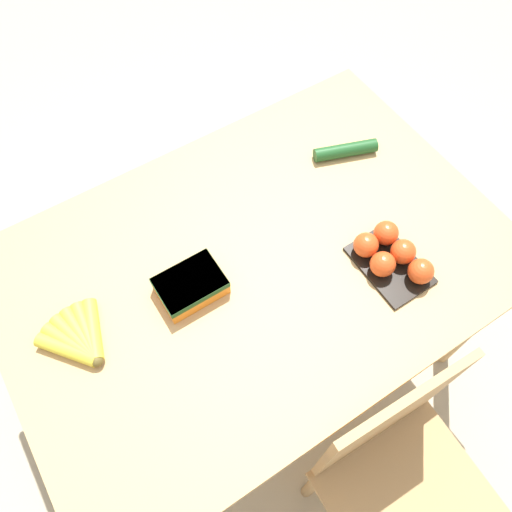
{
  "coord_description": "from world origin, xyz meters",
  "views": [
    {
      "loc": [
        0.36,
        0.56,
        1.97
      ],
      "look_at": [
        0.0,
        0.0,
        0.81
      ],
      "focal_mm": 35.0,
      "sensor_mm": 36.0,
      "label": 1
    }
  ],
  "objects_px": {
    "banana_bunch": "(79,339)",
    "tomato_pack": "(391,255)",
    "carrot_bag": "(190,285)",
    "chair": "(398,476)",
    "cucumber_near": "(345,150)"
  },
  "relations": [
    {
      "from": "cucumber_near",
      "to": "tomato_pack",
      "type": "bearing_deg",
      "value": 70.06
    },
    {
      "from": "banana_bunch",
      "to": "tomato_pack",
      "type": "distance_m",
      "value": 0.83
    },
    {
      "from": "tomato_pack",
      "to": "cucumber_near",
      "type": "distance_m",
      "value": 0.39
    },
    {
      "from": "chair",
      "to": "cucumber_near",
      "type": "distance_m",
      "value": 0.95
    },
    {
      "from": "chair",
      "to": "cucumber_near",
      "type": "height_order",
      "value": "chair"
    },
    {
      "from": "chair",
      "to": "carrot_bag",
      "type": "bearing_deg",
      "value": 112.16
    },
    {
      "from": "banana_bunch",
      "to": "cucumber_near",
      "type": "distance_m",
      "value": 0.94
    },
    {
      "from": "banana_bunch",
      "to": "cucumber_near",
      "type": "bearing_deg",
      "value": -172.16
    },
    {
      "from": "chair",
      "to": "tomato_pack",
      "type": "distance_m",
      "value": 0.6
    },
    {
      "from": "banana_bunch",
      "to": "carrot_bag",
      "type": "xyz_separation_m",
      "value": [
        -0.3,
        0.03,
        0.01
      ]
    },
    {
      "from": "carrot_bag",
      "to": "cucumber_near",
      "type": "bearing_deg",
      "value": -166.27
    },
    {
      "from": "cucumber_near",
      "to": "carrot_bag",
      "type": "bearing_deg",
      "value": 13.73
    },
    {
      "from": "tomato_pack",
      "to": "cucumber_near",
      "type": "bearing_deg",
      "value": -109.94
    },
    {
      "from": "tomato_pack",
      "to": "cucumber_near",
      "type": "xyz_separation_m",
      "value": [
        -0.13,
        -0.37,
        -0.02
      ]
    },
    {
      "from": "banana_bunch",
      "to": "carrot_bag",
      "type": "bearing_deg",
      "value": 175.2
    }
  ]
}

